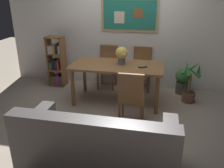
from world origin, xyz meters
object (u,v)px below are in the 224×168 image
at_px(leather_couch, 98,148).
at_px(tv_remote, 143,67).
at_px(potted_palm, 190,85).
at_px(bookshelf, 57,63).
at_px(flower_vase, 122,54).
at_px(dining_chair_far_left, 108,63).
at_px(dining_table, 117,69).
at_px(dining_chair_near_right, 131,95).
at_px(potted_ivy, 182,81).
at_px(dining_chair_far_right, 142,65).

xyz_separation_m(leather_couch, tv_remote, (0.34, 1.83, 0.45)).
xyz_separation_m(leather_couch, potted_palm, (1.23, 2.18, 0.03)).
relative_size(bookshelf, flower_vase, 3.47).
bearing_deg(potted_palm, leather_couch, -119.37).
bearing_deg(leather_couch, potted_palm, 60.63).
distance_m(leather_couch, tv_remote, 1.92).
xyz_separation_m(dining_chair_far_left, flower_vase, (0.42, -0.69, 0.40)).
bearing_deg(dining_table, leather_couch, -85.92).
xyz_separation_m(dining_chair_near_right, tv_remote, (0.10, 0.74, 0.22)).
relative_size(leather_couch, tv_remote, 11.15).
xyz_separation_m(potted_ivy, flower_vase, (-1.18, -0.60, 0.65)).
xyz_separation_m(dining_chair_far_right, bookshelf, (-1.87, -0.19, -0.03)).
distance_m(dining_chair_far_right, potted_palm, 1.10).
height_order(bookshelf, potted_palm, bookshelf).
bearing_deg(dining_chair_far_left, dining_chair_far_right, 0.67).
bearing_deg(tv_remote, potted_palm, 21.45).
bearing_deg(dining_chair_far_left, dining_chair_near_right, -65.10).
bearing_deg(potted_palm, flower_vase, -170.91).
xyz_separation_m(dining_chair_near_right, flower_vase, (-0.31, 0.88, 0.40)).
bearing_deg(tv_remote, dining_table, 171.16).
bearing_deg(potted_ivy, flower_vase, -153.24).
distance_m(dining_chair_near_right, leather_couch, 1.14).
xyz_separation_m(dining_table, dining_chair_far_right, (0.39, 0.76, -0.12)).
height_order(dining_table, bookshelf, bookshelf).
distance_m(dining_chair_far_right, potted_ivy, 0.90).
height_order(potted_ivy, potted_palm, potted_palm).
height_order(leather_couch, tv_remote, leather_couch).
xyz_separation_m(potted_ivy, potted_palm, (0.11, -0.39, 0.06)).
bearing_deg(flower_vase, tv_remote, -19.33).
xyz_separation_m(leather_couch, potted_ivy, (1.12, 2.57, -0.03)).
xyz_separation_m(dining_chair_far_left, dining_chair_near_right, (0.73, -1.57, 0.00)).
xyz_separation_m(dining_chair_far_left, bookshelf, (-1.12, -0.18, -0.03)).
bearing_deg(potted_palm, bookshelf, 173.90).
distance_m(dining_chair_near_right, tv_remote, 0.78).
bearing_deg(dining_chair_near_right, potted_ivy, 59.33).
bearing_deg(bookshelf, leather_couch, -57.06).
bearing_deg(dining_chair_near_right, flower_vase, 109.19).
relative_size(dining_chair_near_right, leather_couch, 0.51).
bearing_deg(dining_chair_far_left, leather_couch, -79.66).
bearing_deg(potted_ivy, potted_palm, -74.39).
bearing_deg(bookshelf, tv_remote, -18.48).
bearing_deg(bookshelf, dining_chair_near_right, -36.91).
distance_m(potted_ivy, flower_vase, 1.48).
xyz_separation_m(dining_table, flower_vase, (0.07, 0.07, 0.28)).
xyz_separation_m(dining_chair_far_right, tv_remote, (0.08, -0.84, 0.22)).
bearing_deg(bookshelf, potted_palm, -6.10).
distance_m(dining_chair_far_right, bookshelf, 1.88).
bearing_deg(tv_remote, leather_couch, -100.52).
bearing_deg(bookshelf, flower_vase, -18.26).
xyz_separation_m(potted_palm, flower_vase, (-1.29, -0.21, 0.58)).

